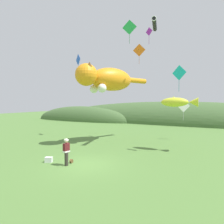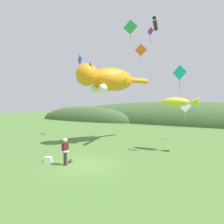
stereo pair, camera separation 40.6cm
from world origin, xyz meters
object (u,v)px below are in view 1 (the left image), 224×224
(kite_spool, at_px, (71,161))
(kite_diamond_violet, at_px, (149,32))
(kite_fish_windsock, at_px, (179,102))
(festival_attendant, at_px, (66,151))
(picnic_cooler, at_px, (49,160))
(kite_giant_cat, at_px, (107,79))
(kite_diamond_blue, at_px, (78,60))
(kite_diamond_orange, at_px, (139,50))
(kite_diamond_teal, at_px, (179,73))
(kite_diamond_white, at_px, (184,106))
(kite_diamond_green, at_px, (129,27))
(kite_tube_streamer, at_px, (154,24))

(kite_spool, distance_m, kite_diamond_violet, 16.14)
(kite_fish_windsock, bearing_deg, festival_attendant, -127.59)
(picnic_cooler, xyz_separation_m, kite_diamond_violet, (3.46, 11.53, 11.66))
(picnic_cooler, height_order, kite_giant_cat, kite_giant_cat)
(kite_diamond_blue, xyz_separation_m, kite_diamond_orange, (6.15, 4.11, 1.32))
(picnic_cooler, distance_m, kite_giant_cat, 10.07)
(kite_diamond_violet, bearing_deg, kite_diamond_teal, -49.61)
(picnic_cooler, height_order, kite_diamond_white, kite_diamond_white)
(kite_diamond_violet, relative_size, kite_diamond_orange, 0.75)
(kite_diamond_orange, bearing_deg, kite_fish_windsock, -45.88)
(festival_attendant, relative_size, kite_fish_windsock, 0.58)
(festival_attendant, distance_m, kite_diamond_green, 13.95)
(kite_diamond_white, bearing_deg, kite_giant_cat, -143.49)
(kite_tube_streamer, bearing_deg, kite_fish_windsock, -11.22)
(kite_spool, relative_size, kite_tube_streamer, 0.10)
(kite_tube_streamer, bearing_deg, kite_diamond_orange, 122.29)
(kite_spool, relative_size, kite_diamond_teal, 0.13)
(kite_diamond_teal, bearing_deg, kite_diamond_blue, 168.11)
(picnic_cooler, xyz_separation_m, kite_diamond_teal, (7.48, 6.80, 6.33))
(kite_spool, bearing_deg, kite_diamond_white, 65.89)
(kite_fish_windsock, xyz_separation_m, kite_diamond_green, (-5.11, 1.38, 7.51))
(kite_diamond_white, bearing_deg, kite_diamond_green, -140.29)
(picnic_cooler, height_order, kite_diamond_violet, kite_diamond_violet)
(kite_giant_cat, relative_size, kite_diamond_green, 3.63)
(kite_diamond_violet, bearing_deg, kite_fish_windsock, -45.71)
(kite_spool, relative_size, kite_fish_windsock, 0.09)
(kite_diamond_violet, bearing_deg, kite_spool, -100.12)
(kite_diamond_blue, relative_size, kite_diamond_green, 0.95)
(festival_attendant, distance_m, kite_diamond_blue, 13.83)
(picnic_cooler, height_order, kite_diamond_orange, kite_diamond_orange)
(kite_spool, distance_m, kite_diamond_orange, 16.50)
(kite_spool, height_order, picnic_cooler, picnic_cooler)
(kite_spool, distance_m, kite_giant_cat, 9.73)
(kite_giant_cat, bearing_deg, kite_diamond_white, 36.51)
(kite_tube_streamer, distance_m, kite_diamond_blue, 9.89)
(kite_giant_cat, bearing_deg, kite_tube_streamer, 1.83)
(kite_diamond_blue, xyz_separation_m, kite_diamond_white, (11.52, 3.55, -5.45))
(kite_giant_cat, distance_m, kite_diamond_violet, 7.27)
(picnic_cooler, distance_m, kite_diamond_white, 15.08)
(kite_fish_windsock, xyz_separation_m, kite_diamond_blue, (-11.87, 1.79, 5.01))
(kite_diamond_blue, xyz_separation_m, kite_diamond_violet, (7.98, 2.20, 2.67))
(festival_attendant, distance_m, kite_spool, 1.00)
(picnic_cooler, xyz_separation_m, kite_diamond_green, (2.24, 8.92, 11.50))
(kite_spool, xyz_separation_m, kite_diamond_violet, (1.95, 10.94, 11.71))
(festival_attendant, distance_m, kite_tube_streamer, 13.43)
(kite_spool, height_order, kite_fish_windsock, kite_fish_windsock)
(kite_spool, xyz_separation_m, kite_fish_windsock, (5.85, 6.94, 4.03))
(kite_giant_cat, relative_size, kite_tube_streamer, 3.23)
(festival_attendant, bearing_deg, kite_giant_cat, 99.94)
(kite_tube_streamer, xyz_separation_m, kite_diamond_violet, (-1.61, 3.54, 0.66))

